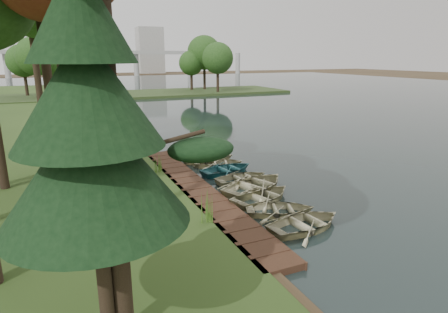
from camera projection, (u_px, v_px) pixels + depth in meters
name	position (u px, v px, depth m)	size (l,w,h in m)	color
ground	(226.00, 189.00, 19.34)	(300.00, 300.00, 0.00)	#3D2F1D
water	(371.00, 109.00, 48.86)	(130.00, 200.00, 0.05)	black
boardwalk	(197.00, 191.00, 18.66)	(1.60, 16.00, 0.30)	#382115
peninsula	(150.00, 94.00, 66.48)	(50.00, 14.00, 0.45)	#2C3E1B
far_trees	(129.00, 58.00, 63.55)	(45.60, 5.60, 8.80)	black
bridge	(113.00, 55.00, 128.04)	(95.90, 4.00, 8.60)	#A5A5A0
building_a	(150.00, 50.00, 152.18)	(10.00, 8.00, 18.00)	#A5A5A0
building_b	(57.00, 58.00, 143.46)	(8.00, 8.00, 12.00)	#A5A5A0
rowboat_0	(306.00, 221.00, 14.69)	(2.38, 3.33, 0.69)	tan
rowboat_1	(280.00, 208.00, 16.07)	(2.14, 3.00, 0.62)	tan
rowboat_2	(262.00, 194.00, 17.54)	(2.43, 3.41, 0.71)	tan
rowboat_3	(256.00, 183.00, 18.85)	(2.87, 4.02, 0.83)	tan
rowboat_4	(242.00, 176.00, 20.23)	(2.16, 3.02, 0.63)	tan
rowboat_5	(227.00, 168.00, 21.72)	(2.32, 3.25, 0.67)	#286B70
rowboat_6	(218.00, 161.00, 23.11)	(2.16, 3.03, 0.63)	tan
rowboat_7	(208.00, 156.00, 24.12)	(2.41, 3.37, 0.70)	tan
stored_rowboat	(87.00, 156.00, 23.28)	(2.27, 3.18, 0.66)	tan
pine_tree	(90.00, 125.00, 7.26)	(3.80, 3.80, 8.12)	black
reeds_0	(206.00, 208.00, 14.71)	(0.60, 0.60, 1.15)	#3F661E
reeds_1	(158.00, 163.00, 21.21)	(0.60, 0.60, 0.99)	#3F661E
reeds_2	(145.00, 174.00, 19.18)	(0.60, 0.60, 1.06)	#3F661E
reeds_3	(130.00, 145.00, 25.60)	(0.60, 0.60, 0.93)	#3F661E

